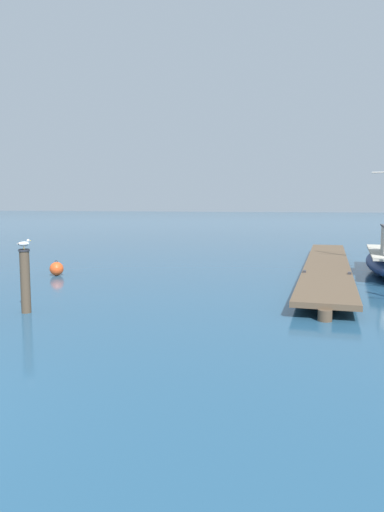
% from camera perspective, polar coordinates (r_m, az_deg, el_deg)
% --- Properties ---
extents(floating_dock, '(2.89, 18.51, 0.53)m').
position_cam_1_polar(floating_dock, '(21.15, 16.48, -0.92)').
color(floating_dock, brown).
rests_on(floating_dock, ground).
extents(mooring_piling, '(0.30, 0.30, 1.76)m').
position_cam_1_polar(mooring_piling, '(13.28, -20.06, -2.80)').
color(mooring_piling, '#4C3D2D').
rests_on(mooring_piling, ground).
extents(perched_seagull, '(0.29, 0.31, 0.27)m').
position_cam_1_polar(perched_seagull, '(13.17, -20.25, 1.46)').
color(perched_seagull, gold).
rests_on(perched_seagull, mooring_piling).
extents(mooring_buoy, '(0.57, 0.57, 0.65)m').
position_cam_1_polar(mooring_buoy, '(20.04, -16.51, -1.53)').
color(mooring_buoy, '#E04C1E').
rests_on(mooring_buoy, ground).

